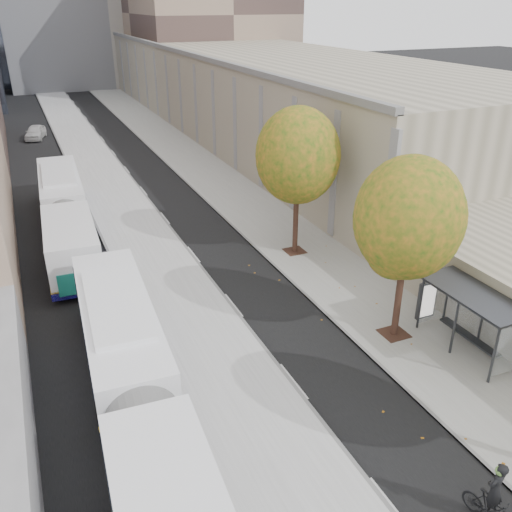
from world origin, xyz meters
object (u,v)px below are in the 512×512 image
bus_shelter (477,302)px  bus_far (65,213)px  cyclist (492,502)px  distant_car (35,132)px  bus_near (137,398)px

bus_shelter → bus_far: size_ratio=0.26×
bus_shelter → cyclist: bus_shelter is taller
distant_car → cyclist: bearing=-66.3°
bus_near → bus_far: bearing=93.8°
bus_near → cyclist: 10.43m
bus_near → bus_far: (-0.25, 17.84, -0.03)m
bus_shelter → bus_far: (-13.35, 18.37, -0.67)m
cyclist → distant_car: (-8.10, 52.15, -0.11)m
cyclist → bus_shelter: bearing=38.2°
bus_shelter → distant_car: size_ratio=1.11×
bus_far → distant_car: bus_far is taller
bus_shelter → cyclist: size_ratio=2.08×
bus_near → bus_shelter: bearing=0.7°
bus_far → distant_car: bearing=92.8°
bus_far → cyclist: (8.02, -24.75, -0.74)m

